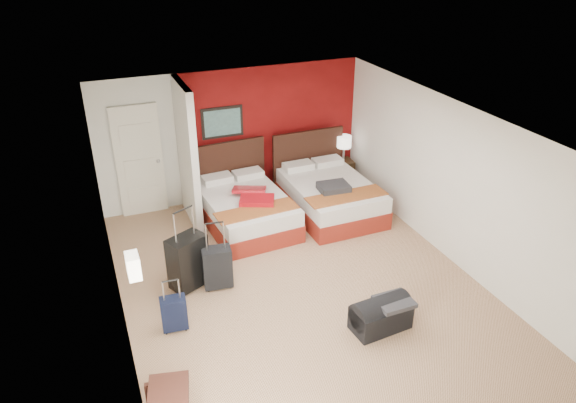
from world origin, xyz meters
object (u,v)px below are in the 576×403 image
nightstand (343,173)px  table_lamp (344,148)px  bed_left (246,211)px  suitcase_charcoal (217,269)px  suitcase_navy (174,315)px  bed_right (330,198)px  red_suitcase_open (253,195)px  duffel_bag (381,316)px  suitcase_black (188,263)px

nightstand → table_lamp: bearing=0.0°
bed_left → nightstand: 2.51m
nightstand → suitcase_charcoal: size_ratio=0.86×
nightstand → suitcase_navy: size_ratio=1.15×
suitcase_navy → bed_left: bearing=57.8°
bed_right → nightstand: bed_right is taller
nightstand → suitcase_navy: 5.16m
bed_left → suitcase_navy: (-1.73, -2.26, -0.06)m
bed_left → nightstand: (2.35, 0.89, -0.02)m
bed_left → suitcase_charcoal: (-0.95, -1.56, 0.02)m
red_suitcase_open → duffel_bag: bearing=-54.6°
table_lamp → suitcase_navy: table_lamp is taller
bed_left → duffel_bag: (0.78, -3.25, -0.09)m
nightstand → suitcase_charcoal: 4.11m
red_suitcase_open → suitcase_black: suitcase_black is taller
table_lamp → bed_right: bearing=-127.5°
red_suitcase_open → bed_right: bearing=23.4°
suitcase_navy → suitcase_black: bearing=70.9°
bed_right → duffel_bag: size_ratio=2.61×
bed_left → table_lamp: 2.56m
bed_right → table_lamp: 1.34m
table_lamp → nightstand: bearing=0.0°
bed_right → red_suitcase_open: 1.53m
duffel_bag → suitcase_navy: bearing=153.8°
bed_right → suitcase_charcoal: size_ratio=3.23×
bed_left → red_suitcase_open: red_suitcase_open is taller
nightstand → table_lamp: size_ratio=1.01×
table_lamp → suitcase_charcoal: size_ratio=0.85×
nightstand → bed_left: bearing=-155.5°
suitcase_charcoal → suitcase_black: bearing=164.1°
bed_left → red_suitcase_open: bearing=-48.8°
suitcase_black → suitcase_navy: size_ratio=1.74×
nightstand → suitcase_charcoal: bearing=-139.7°
bed_right → suitcase_black: bearing=-156.8°
nightstand → suitcase_navy: bearing=-138.7°
suitcase_black → duffel_bag: suitcase_black is taller
suitcase_navy → duffel_bag: (2.51, -0.99, -0.04)m
bed_left → bed_right: bearing=-7.2°
table_lamp → suitcase_charcoal: (-3.30, -2.45, -0.48)m
suitcase_navy → duffel_bag: suitcase_navy is taller
bed_left → suitcase_black: 1.94m
nightstand → suitcase_black: suitcase_black is taller
duffel_bag → nightstand: bearing=64.6°
bed_right → suitcase_navy: 3.97m
nightstand → table_lamp: (0.00, 0.00, 0.53)m
bed_right → suitcase_black: 3.21m
bed_right → table_lamp: size_ratio=3.82×
red_suitcase_open → suitcase_black: bearing=-114.8°
suitcase_black → suitcase_navy: (-0.39, -0.86, -0.17)m
nightstand → suitcase_black: size_ratio=0.66×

